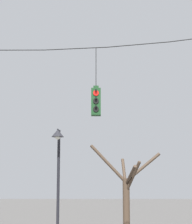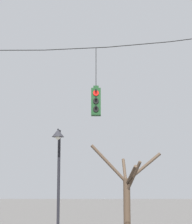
# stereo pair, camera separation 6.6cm
# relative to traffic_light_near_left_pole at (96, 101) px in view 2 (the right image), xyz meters

# --- Properties ---
(span_wire) EXTENTS (16.09, 0.03, 0.62)m
(span_wire) POSITION_rel_traffic_light_near_left_pole_xyz_m (-3.04, 0.01, 2.12)
(span_wire) COLOR black
(traffic_light_near_left_pole) EXTENTS (0.34, 0.46, 2.51)m
(traffic_light_near_left_pole) POSITION_rel_traffic_light_near_left_pole_xyz_m (0.00, 0.00, 0.00)
(traffic_light_near_left_pole) COLOR #143819
(street_lamp) EXTENTS (0.51, 0.87, 4.60)m
(street_lamp) POSITION_rel_traffic_light_near_left_pole_xyz_m (-1.59, 2.69, -1.70)
(street_lamp) COLOR black
(street_lamp) RESTS_ON ground_plane
(bare_tree) EXTENTS (3.56, 2.38, 4.37)m
(bare_tree) POSITION_rel_traffic_light_near_left_pole_xyz_m (1.44, 6.57, -3.15)
(bare_tree) COLOR #423326
(bare_tree) RESTS_ON ground_plane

